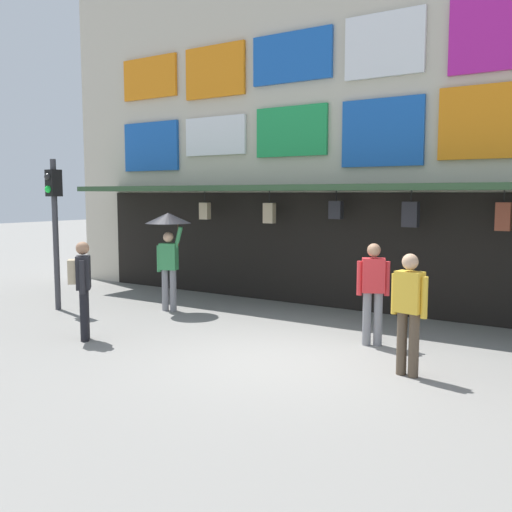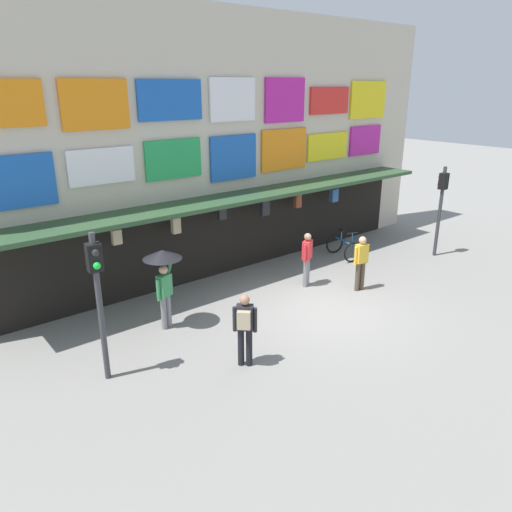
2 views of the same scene
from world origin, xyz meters
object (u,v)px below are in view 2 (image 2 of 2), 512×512
bicycle_parked (343,247)px  pedestrian_in_yellow (361,260)px  pedestrian_with_umbrella (163,267)px  pedestrian_in_white (307,257)px  traffic_light_far (441,197)px  traffic_light_near (97,284)px  pedestrian_in_purple (245,325)px

bicycle_parked → pedestrian_in_yellow: pedestrian_in_yellow is taller
pedestrian_with_umbrella → pedestrian_in_white: bearing=-3.6°
traffic_light_far → traffic_light_near: bearing=-179.9°
pedestrian_in_yellow → pedestrian_in_purple: bearing=-167.8°
bicycle_parked → pedestrian_in_purple: 7.86m
bicycle_parked → pedestrian_in_white: (-2.85, -1.01, 0.55)m
bicycle_parked → pedestrian_in_yellow: bearing=-129.3°
bicycle_parked → pedestrian_with_umbrella: bearing=-174.6°
bicycle_parked → pedestrian_in_yellow: 2.96m
pedestrian_in_yellow → pedestrian_with_umbrella: size_ratio=0.81×
traffic_light_far → pedestrian_in_yellow: (-4.59, -0.33, -1.19)m
pedestrian_in_yellow → pedestrian_in_white: (-1.01, 1.24, 0.00)m
traffic_light_near → pedestrian_in_purple: (2.54, -1.44, -1.16)m
traffic_light_near → bicycle_parked: 9.96m
traffic_light_near → pedestrian_in_yellow: bearing=-2.3°
traffic_light_far → pedestrian_in_purple: bearing=-171.5°
traffic_light_near → pedestrian_in_white: (6.77, 0.93, -1.19)m
traffic_light_near → pedestrian_with_umbrella: size_ratio=1.54×
traffic_light_near → bicycle_parked: traffic_light_near is taller
traffic_light_near → pedestrian_with_umbrella: bearing=30.3°
traffic_light_far → pedestrian_in_white: bearing=170.8°
traffic_light_far → bicycle_parked: 3.78m
pedestrian_in_white → pedestrian_in_purple: (-4.23, -2.37, 0.04)m
traffic_light_far → pedestrian_with_umbrella: size_ratio=1.54×
pedestrian_in_purple → pedestrian_in_yellow: bearing=12.2°
pedestrian_in_white → pedestrian_in_purple: size_ratio=1.00×
pedestrian_in_yellow → bicycle_parked: bearing=50.7°
pedestrian_with_umbrella → bicycle_parked: bearing=5.4°
bicycle_parked → pedestrian_in_yellow: (-1.84, -2.25, 0.55)m
traffic_light_near → bicycle_parked: size_ratio=2.46×
bicycle_parked → pedestrian_in_yellow: size_ratio=0.77×
traffic_light_near → pedestrian_in_yellow: size_ratio=1.90×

